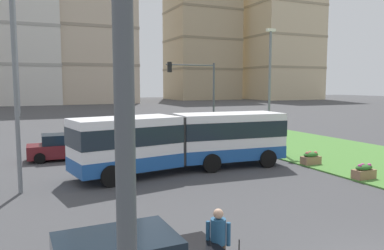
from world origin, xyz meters
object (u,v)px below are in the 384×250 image
(traffic_light_far_right, at_px, (199,87))
(streetlight_left, at_px, (15,66))
(articulated_bus, at_px, (184,140))
(pedestrian_crossing, at_px, (218,239))
(flower_planter_2, at_px, (364,171))
(apartment_tower_eastcentre, at_px, (202,28))
(apartment_tower_east, at_px, (281,39))
(apartment_tower_westcentre, at_px, (17,11))
(flower_planter_3, at_px, (311,158))
(streetlight_median, at_px, (270,82))
(car_maroon_sedan, at_px, (65,147))
(traffic_light_near_left, at_px, (251,111))

(traffic_light_far_right, bearing_deg, streetlight_left, -141.50)
(articulated_bus, relative_size, pedestrian_crossing, 6.92)
(streetlight_left, bearing_deg, traffic_light_far_right, 38.50)
(flower_planter_2, relative_size, streetlight_left, 0.11)
(flower_planter_2, bearing_deg, pedestrian_crossing, -153.53)
(apartment_tower_eastcentre, bearing_deg, apartment_tower_east, -22.42)
(apartment_tower_westcentre, bearing_deg, streetlight_left, -89.81)
(flower_planter_3, distance_m, streetlight_left, 15.95)
(flower_planter_3, bearing_deg, streetlight_left, 177.45)
(pedestrian_crossing, relative_size, apartment_tower_westcentre, 0.04)
(articulated_bus, bearing_deg, pedestrian_crossing, -108.96)
(articulated_bus, bearing_deg, streetlight_left, -172.26)
(flower_planter_3, bearing_deg, apartment_tower_east, 53.76)
(streetlight_left, bearing_deg, apartment_tower_east, 47.43)
(articulated_bus, xyz_separation_m, streetlight_left, (-8.02, -1.09, 3.71))
(flower_planter_3, distance_m, streetlight_median, 8.26)
(traffic_light_far_right, relative_size, apartment_tower_east, 0.16)
(flower_planter_3, xyz_separation_m, apartment_tower_eastcentre, (38.47, 94.83, 22.63))
(articulated_bus, bearing_deg, apartment_tower_eastcentre, 63.89)
(streetlight_left, bearing_deg, car_maroon_sedan, 70.61)
(car_maroon_sedan, relative_size, apartment_tower_westcentre, 0.10)
(car_maroon_sedan, xyz_separation_m, pedestrian_crossing, (1.83, -16.76, 0.25))
(traffic_light_far_right, relative_size, apartment_tower_eastcentre, 0.14)
(apartment_tower_westcentre, bearing_deg, apartment_tower_eastcentre, 11.91)
(streetlight_left, xyz_separation_m, apartment_tower_eastcentre, (53.63, 94.16, 17.69))
(traffic_light_near_left, relative_size, apartment_tower_westcentre, 0.15)
(traffic_light_near_left, bearing_deg, flower_planter_3, 46.43)
(articulated_bus, height_order, streetlight_left, streetlight_left)
(pedestrian_crossing, bearing_deg, flower_planter_3, 39.93)
(apartment_tower_eastcentre, bearing_deg, apartment_tower_westcentre, -168.09)
(traffic_light_far_right, bearing_deg, apartment_tower_eastcentre, 64.27)
(traffic_light_near_left, bearing_deg, streetlight_left, 98.51)
(pedestrian_crossing, xyz_separation_m, traffic_light_near_left, (-2.14, -4.58, 3.35))
(pedestrian_crossing, relative_size, flower_planter_3, 1.58)
(car_maroon_sedan, distance_m, streetlight_median, 15.17)
(apartment_tower_westcentre, bearing_deg, streetlight_median, -77.27)
(flower_planter_3, relative_size, traffic_light_far_right, 0.17)
(streetlight_median, distance_m, apartment_tower_eastcentre, 97.11)
(flower_planter_2, height_order, traffic_light_far_right, traffic_light_far_right)
(traffic_light_far_right, relative_size, streetlight_left, 0.65)
(car_maroon_sedan, xyz_separation_m, streetlight_left, (-2.46, -6.99, 4.61))
(flower_planter_3, relative_size, streetlight_median, 0.13)
(pedestrian_crossing, distance_m, traffic_light_far_right, 22.61)
(pedestrian_crossing, xyz_separation_m, apartment_tower_westcentre, (-4.57, 92.56, 20.94))
(streetlight_median, bearing_deg, streetlight_left, -160.41)
(apartment_tower_eastcentre, xyz_separation_m, apartment_tower_east, (23.83, -9.83, -3.63))
(apartment_tower_westcentre, bearing_deg, flower_planter_2, -79.96)
(streetlight_median, xyz_separation_m, apartment_tower_eastcentre, (36.57, 88.08, 18.26))
(flower_planter_3, xyz_separation_m, streetlight_left, (-15.15, 0.67, 4.94))
(articulated_bus, relative_size, apartment_tower_east, 0.31)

